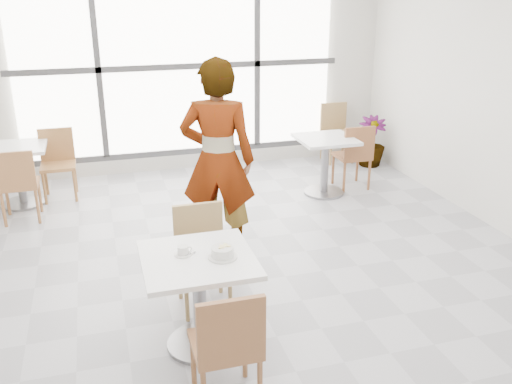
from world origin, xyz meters
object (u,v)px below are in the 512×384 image
object	(u,v)px
coffee_cup	(183,251)
bg_chair_right_near	(355,153)
person	(218,161)
bg_chair_left_near	(18,181)
oatmeal_bowl	(223,252)
chair_far	(201,249)
bg_table_right	(325,158)
bg_table_left	(18,167)
bg_chair_right_far	(336,128)
plant_right	(371,141)
chair_near	(228,343)
bg_chair_left_far	(58,159)
main_table	(199,285)

from	to	relation	value
coffee_cup	bg_chair_right_near	size ratio (longest dim) A/B	0.18
person	bg_chair_left_near	world-z (taller)	person
oatmeal_bowl	chair_far	bearing A→B (deg)	92.96
coffee_cup	person	bearing A→B (deg)	67.74
bg_table_right	bg_table_left	bearing A→B (deg)	169.42
coffee_cup	bg_chair_right_far	xyz separation A→B (m)	(2.99, 4.02, -0.28)
person	plant_right	xyz separation A→B (m)	(2.81, 2.19, -0.61)
bg_table_right	plant_right	world-z (taller)	bg_table_right
chair_near	bg_chair_left_far	world-z (taller)	same
main_table	chair_near	xyz separation A→B (m)	(0.04, -0.71, -0.02)
bg_chair_left_far	plant_right	world-z (taller)	bg_chair_left_far
bg_table_left	bg_table_right	xyz separation A→B (m)	(3.73, -0.70, 0.00)
main_table	bg_chair_left_near	size ratio (longest dim) A/B	0.92
bg_chair_right_far	bg_chair_left_far	bearing A→B (deg)	-173.43
bg_chair_right_far	chair_near	bearing A→B (deg)	-120.81
bg_chair_right_far	bg_table_right	bearing A→B (deg)	-118.97
oatmeal_bowl	bg_chair_right_far	xyz separation A→B (m)	(2.73, 4.14, -0.29)
coffee_cup	chair_near	bearing A→B (deg)	-79.94
plant_right	main_table	bearing A→B (deg)	-131.98
main_table	coffee_cup	world-z (taller)	coffee_cup
bg_chair_left_far	bg_chair_right_far	distance (m)	4.05
coffee_cup	bg_chair_right_far	bearing A→B (deg)	53.31
chair_near	chair_far	xyz separation A→B (m)	(0.09, 1.32, 0.00)
chair_far	bg_chair_right_far	bearing A→B (deg)	51.46
coffee_cup	bg_chair_left_far	size ratio (longest dim) A/B	0.18
chair_near	bg_chair_left_near	distance (m)	3.90
person	bg_chair_left_far	bearing A→B (deg)	-34.13
chair_far	bg_table_left	size ratio (longest dim) A/B	1.16
person	bg_table_right	xyz separation A→B (m)	(1.68, 1.29, -0.50)
person	oatmeal_bowl	bearing A→B (deg)	97.77
person	plant_right	size ratio (longest dim) A/B	2.65
main_table	bg_chair_left_near	distance (m)	3.24
main_table	bg_chair_left_near	xyz separation A→B (m)	(-1.52, 2.86, -0.02)
chair_far	person	bearing A→B (deg)	67.99
plant_right	person	bearing A→B (deg)	-142.03
chair_far	oatmeal_bowl	bearing A→B (deg)	-87.04
oatmeal_bowl	plant_right	bearing A→B (deg)	49.97
main_table	bg_chair_left_near	bearing A→B (deg)	117.99
chair_near	bg_table_right	xyz separation A→B (m)	(2.12, 3.45, -0.01)
chair_far	bg_table_left	xyz separation A→B (m)	(-1.71, 2.84, -0.01)
chair_near	bg_chair_right_far	bearing A→B (deg)	-120.81
chair_near	person	world-z (taller)	person
main_table	bg_table_right	xyz separation A→B (m)	(2.16, 2.75, -0.04)
plant_right	bg_chair_right_near	bearing A→B (deg)	-128.71
main_table	bg_table_right	size ratio (longest dim) A/B	1.07
oatmeal_bowl	bg_chair_left_far	world-z (taller)	bg_chair_left_far
coffee_cup	bg_table_right	distance (m)	3.52
chair_far	chair_near	bearing A→B (deg)	-93.90
chair_far	plant_right	world-z (taller)	chair_far
person	plant_right	distance (m)	3.61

